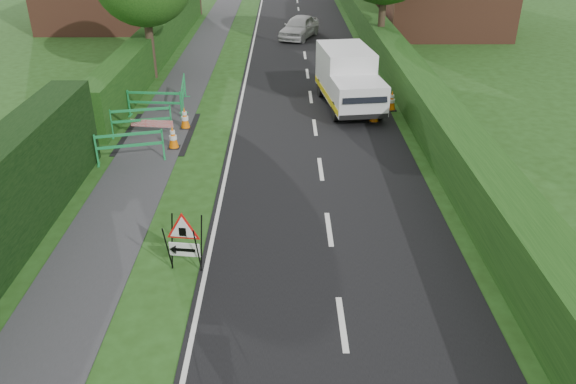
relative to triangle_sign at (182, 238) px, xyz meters
name	(u,v)px	position (x,y,z in m)	size (l,w,h in m)	color
ground	(206,363)	(0.81, -2.81, -0.85)	(120.00, 120.00, 0.00)	#1F4012
road_surface	(299,11)	(3.31, 32.19, -0.85)	(6.00, 90.00, 0.02)	black
footpath	(223,12)	(-2.19, 32.19, -0.85)	(2.00, 90.00, 0.02)	#2D2D30
hedge_west_far	(162,56)	(-4.19, 19.19, -0.85)	(1.00, 24.00, 1.80)	#14380F
hedge_east	(402,90)	(7.31, 13.19, -0.85)	(1.20, 50.00, 1.50)	#14380F
triangle_sign	(182,238)	(0.00, 0.00, 0.00)	(0.94, 0.94, 1.23)	black
works_van	(348,78)	(4.72, 11.13, 0.29)	(2.42, 4.91, 2.15)	silver
traffic_cone_0	(375,112)	(5.52, 9.29, -0.46)	(0.38, 0.38, 0.79)	black
traffic_cone_1	(392,100)	(6.38, 10.59, -0.46)	(0.38, 0.38, 0.79)	black
traffic_cone_2	(365,81)	(5.65, 13.14, -0.46)	(0.38, 0.38, 0.79)	black
traffic_cone_3	(173,137)	(-1.43, 6.89, -0.46)	(0.38, 0.38, 0.79)	black
traffic_cone_4	(185,118)	(-1.32, 8.70, -0.46)	(0.38, 0.38, 0.79)	black
ped_barrier_0	(130,143)	(-2.55, 5.80, -0.22)	(2.08, 0.83, 1.00)	#198A43
ped_barrier_1	(141,118)	(-2.70, 8.05, -0.22)	(2.09, 0.77, 1.00)	#198A43
ped_barrier_2	(155,100)	(-2.62, 9.93, -0.22)	(2.08, 0.54, 1.00)	#198A43
ped_barrier_3	(184,90)	(-1.75, 11.26, -0.22)	(0.58, 2.09, 1.00)	#198A43
redwhite_plank	(153,136)	(-2.34, 7.99, -0.85)	(1.50, 0.04, 0.25)	red
hatchback_car	(299,27)	(3.12, 23.41, -0.21)	(1.52, 3.77, 1.29)	silver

